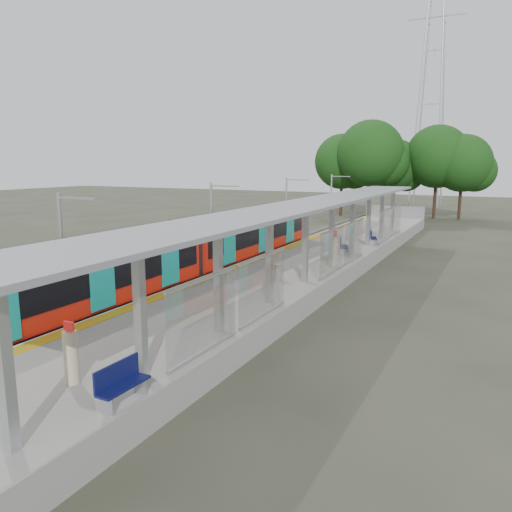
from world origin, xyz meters
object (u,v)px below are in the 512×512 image
at_px(train, 180,252).
at_px(litter_bin, 278,272).
at_px(bench_mid, 342,245).
at_px(info_pillar_far, 333,251).
at_px(bench_near, 121,382).
at_px(info_pillar_near, 71,357).
at_px(bench_far, 372,237).

height_order(train, litter_bin, train).
xyz_separation_m(bench_mid, info_pillar_far, (0.67, -3.87, 0.31)).
bearing_deg(info_pillar_far, litter_bin, -87.69).
distance_m(train, bench_near, 14.35).
height_order(info_pillar_near, info_pillar_far, info_pillar_far).
bearing_deg(train, bench_far, 64.27).
distance_m(bench_near, info_pillar_far, 17.66).
xyz_separation_m(bench_mid, info_pillar_near, (-0.69, -21.27, 0.18)).
distance_m(bench_far, litter_bin, 13.21).
bearing_deg(train, bench_mid, 56.96).
bearing_deg(litter_bin, bench_near, -82.07).
relative_size(train, bench_near, 18.82).
bearing_deg(bench_mid, bench_far, 63.32).
height_order(bench_mid, info_pillar_far, info_pillar_far).
xyz_separation_m(train, bench_mid, (5.89, 9.05, -0.51)).
xyz_separation_m(info_pillar_near, info_pillar_far, (1.35, 17.39, 0.13)).
relative_size(bench_near, info_pillar_far, 0.74).
height_order(train, info_pillar_far, train).
xyz_separation_m(bench_mid, bench_far, (0.75, 4.71, -0.05)).
distance_m(train, info_pillar_near, 13.28).
height_order(bench_far, litter_bin, bench_far).
distance_m(train, litter_bin, 5.32).
bearing_deg(bench_near, info_pillar_far, 93.13).
xyz_separation_m(train, bench_far, (6.63, 13.76, -0.56)).
bearing_deg(bench_far, litter_bin, -112.82).
height_order(info_pillar_near, litter_bin, info_pillar_near).
relative_size(bench_mid, info_pillar_near, 0.95).
distance_m(info_pillar_near, litter_bin, 12.85).
bearing_deg(info_pillar_near, litter_bin, 90.99).
bearing_deg(info_pillar_far, bench_far, 107.80).
bearing_deg(info_pillar_far, info_pillar_near, -76.11).
xyz_separation_m(bench_near, bench_mid, (-1.19, 21.52, 0.02)).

